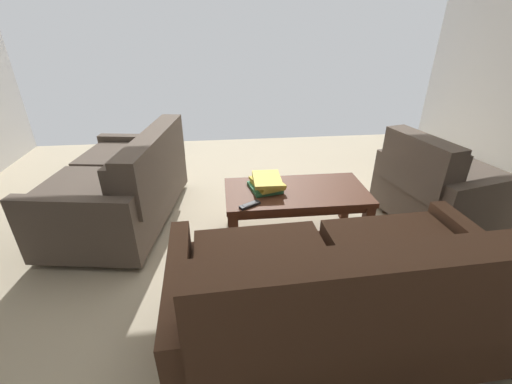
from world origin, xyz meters
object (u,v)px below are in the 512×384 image
sofa_main (342,296)px  loveseat_near (124,185)px  coffee_table (296,198)px  book_stack (267,183)px  armchair_side (438,187)px  tv_remote (250,205)px

sofa_main → loveseat_near: (1.42, -1.47, -0.01)m
sofa_main → coffee_table: size_ratio=1.59×
sofa_main → loveseat_near: 2.04m
sofa_main → book_stack: sofa_main is taller
loveseat_near → armchair_side: size_ratio=1.50×
book_stack → armchair_side: bearing=-178.2°
loveseat_near → tv_remote: size_ratio=9.64×
armchair_side → coffee_table: bearing=4.1°
sofa_main → tv_remote: size_ratio=11.01×
loveseat_near → sofa_main: bearing=134.1°
sofa_main → tv_remote: (0.39, -0.85, 0.08)m
sofa_main → tv_remote: 0.94m
sofa_main → book_stack: (0.24, -1.10, 0.12)m
armchair_side → tv_remote: armchair_side is taller
book_stack → tv_remote: (0.15, 0.26, -0.04)m
loveseat_near → tv_remote: 1.20m
sofa_main → coffee_table: sofa_main is taller
sofa_main → loveseat_near: sofa_main is taller
loveseat_near → coffee_table: (-1.41, 0.41, 0.01)m
coffee_table → tv_remote: (0.38, 0.21, 0.08)m
coffee_table → armchair_side: size_ratio=1.08×
loveseat_near → armchair_side: (-2.66, 0.32, -0.00)m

